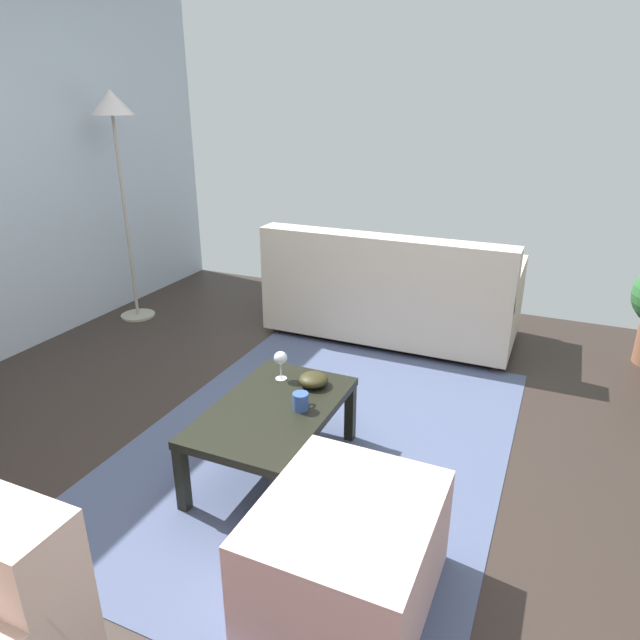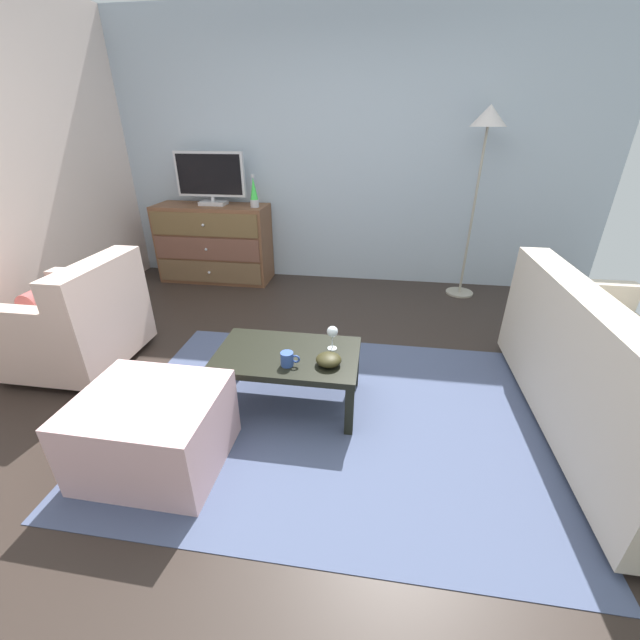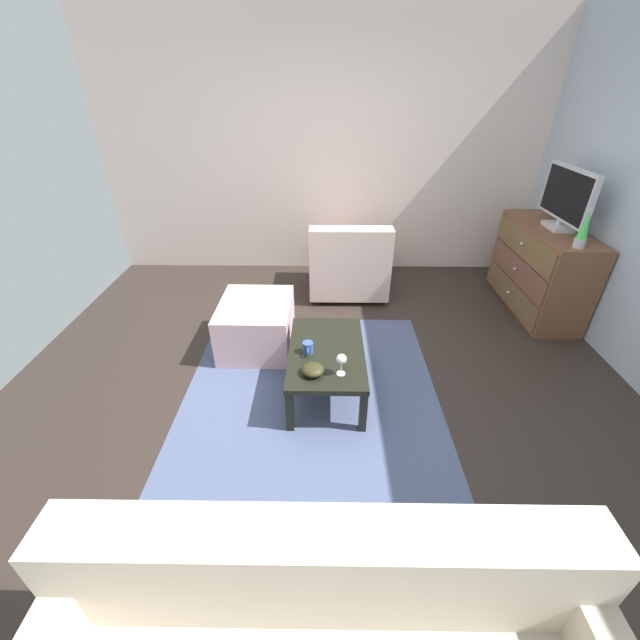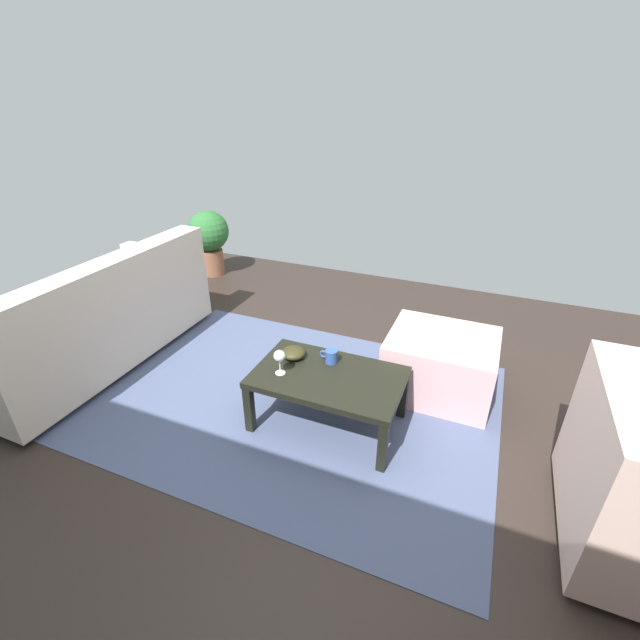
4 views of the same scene
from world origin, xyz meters
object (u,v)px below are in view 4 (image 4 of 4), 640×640
(wine_glass, at_px, (279,357))
(couch_large, at_px, (94,322))
(mug, at_px, (331,356))
(ottoman, at_px, (440,364))
(coffee_table, at_px, (328,381))
(potted_plant, at_px, (209,237))
(bowl_decorative, at_px, (293,353))

(wine_glass, xyz_separation_m, couch_large, (1.62, -0.10, -0.15))
(mug, distance_m, ottoman, 0.80)
(couch_large, bearing_deg, ottoman, -166.36)
(coffee_table, bearing_deg, wine_glass, 19.41)
(couch_large, distance_m, potted_plant, 1.86)
(coffee_table, relative_size, wine_glass, 5.65)
(couch_large, bearing_deg, wine_glass, 176.29)
(bowl_decorative, distance_m, potted_plant, 2.57)
(coffee_table, xyz_separation_m, bowl_decorative, (0.27, -0.09, 0.08))
(mug, height_order, ottoman, mug)
(couch_large, xyz_separation_m, ottoman, (-2.46, -0.60, -0.12))
(wine_glass, bearing_deg, potted_plant, -46.01)
(ottoman, bearing_deg, wine_glass, 39.65)
(bowl_decorative, xyz_separation_m, couch_large, (1.61, 0.08, -0.07))
(mug, distance_m, potted_plant, 2.72)
(coffee_table, bearing_deg, ottoman, -133.56)
(wine_glass, relative_size, potted_plant, 0.22)
(mug, xyz_separation_m, potted_plant, (2.11, -1.72, 0.02))
(coffee_table, relative_size, mug, 7.78)
(mug, relative_size, bowl_decorative, 0.75)
(mug, xyz_separation_m, ottoman, (-0.61, -0.48, -0.20))
(wine_glass, bearing_deg, couch_large, -3.71)
(mug, height_order, couch_large, couch_large)
(wine_glass, relative_size, couch_large, 0.09)
(ottoman, distance_m, potted_plant, 3.01)
(mug, bearing_deg, couch_large, 3.80)
(coffee_table, bearing_deg, mug, -75.36)
(mug, height_order, potted_plant, potted_plant)
(wine_glass, bearing_deg, ottoman, -140.35)
(ottoman, relative_size, potted_plant, 0.97)
(bowl_decorative, relative_size, potted_plant, 0.21)
(coffee_table, relative_size, couch_large, 0.48)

